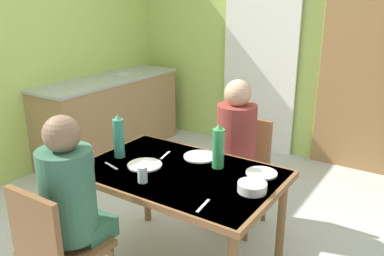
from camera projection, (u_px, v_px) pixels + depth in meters
ground_plane at (162, 238)px, 3.14m from camera, size 5.94×5.94×0.00m
wall_back at (282, 36)px, 4.53m from camera, size 4.06×0.10×2.71m
wall_left at (44, 40)px, 4.16m from camera, size 0.10×3.43×2.71m
door_wooden at (359, 77)px, 4.12m from camera, size 0.80×0.05×2.00m
curtain_panel at (260, 55)px, 4.63m from camera, size 0.90×0.03×2.28m
kitchen_counter at (110, 116)px, 4.71m from camera, size 0.61×1.85×0.91m
dining_table at (179, 182)px, 2.61m from camera, size 1.29×0.85×0.73m
chair_near_diner at (55, 248)px, 2.19m from camera, size 0.40×0.40×0.87m
chair_far_diner at (242, 165)px, 3.24m from camera, size 0.40×0.40×0.87m
person_near_diner at (70, 191)px, 2.21m from camera, size 0.30×0.37×0.77m
person_far_diner at (235, 137)px, 3.04m from camera, size 0.30×0.37×0.77m
water_bottle_green_near at (119, 137)px, 2.77m from camera, size 0.08×0.08×0.31m
water_bottle_green_far at (218, 147)px, 2.60m from camera, size 0.08×0.08×0.30m
serving_bowl_center at (252, 187)px, 2.31m from camera, size 0.17×0.17×0.05m
dinner_plate_near_left at (145, 165)px, 2.66m from camera, size 0.23×0.23×0.01m
dinner_plate_near_right at (200, 157)px, 2.80m from camera, size 0.23×0.23×0.01m
dinner_plate_far_center at (261, 173)px, 2.54m from camera, size 0.20×0.20×0.01m
drinking_glass_by_near_diner at (90, 157)px, 2.68m from camera, size 0.06×0.06×0.09m
drinking_glass_by_far_diner at (143, 174)px, 2.42m from camera, size 0.06×0.06×0.10m
cutlery_knife_near at (203, 206)px, 2.16m from camera, size 0.03×0.15×0.00m
cutlery_fork_near at (111, 166)px, 2.66m from camera, size 0.15×0.06×0.00m
cutlery_knife_far at (165, 155)px, 2.83m from camera, size 0.05×0.15×0.00m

